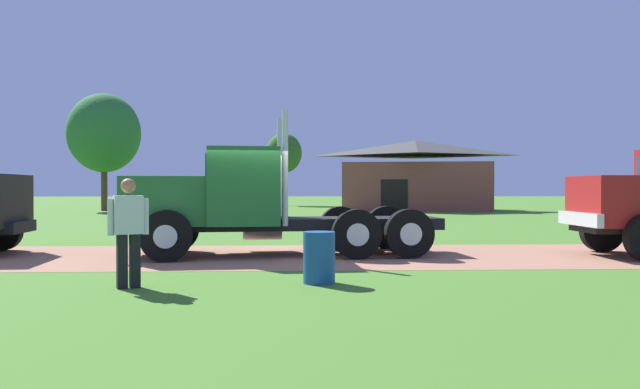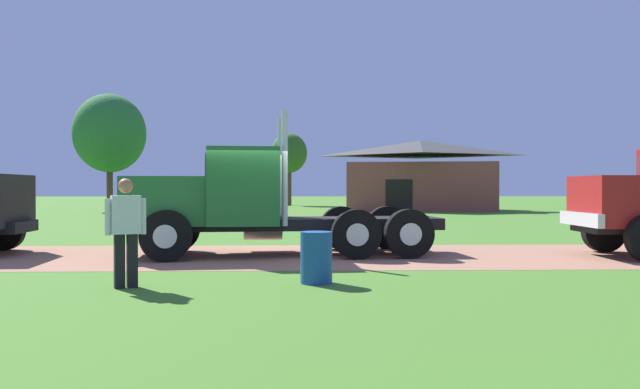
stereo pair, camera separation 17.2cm
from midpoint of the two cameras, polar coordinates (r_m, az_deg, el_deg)
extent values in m
plane|color=#457627|center=(15.06, -6.17, -5.68)|extent=(200.00, 200.00, 0.00)
cube|color=#A06E53|center=(15.05, -6.17, -5.66)|extent=(120.00, 5.41, 0.01)
cube|color=black|center=(15.23, -3.55, -2.70)|extent=(7.74, 2.23, 0.28)
cube|color=#23662D|center=(15.28, -14.22, -0.55)|extent=(2.14, 2.19, 1.15)
cube|color=silver|center=(15.45, -18.03, -2.02)|extent=(0.36, 2.21, 0.32)
cube|color=#23662D|center=(15.17, -7.41, 0.74)|extent=(1.86, 2.44, 1.83)
cube|color=#2D3D4C|center=(15.20, -10.61, 2.11)|extent=(0.22, 1.91, 0.80)
cylinder|color=silver|center=(14.30, -3.59, 2.48)|extent=(0.14, 0.14, 2.69)
cylinder|color=silver|center=(16.12, -4.04, 2.27)|extent=(0.14, 0.14, 2.69)
cylinder|color=silver|center=(16.22, -5.65, -3.27)|extent=(1.04, 0.61, 0.52)
cylinder|color=black|center=(14.16, -14.35, -3.74)|extent=(1.18, 0.40, 1.16)
cylinder|color=silver|center=(14.01, -14.43, -3.79)|extent=(0.52, 0.09, 0.52)
cylinder|color=black|center=(16.44, -13.40, -3.13)|extent=(1.18, 0.40, 1.16)
cylinder|color=silver|center=(16.60, -13.35, -3.10)|extent=(0.52, 0.09, 0.52)
cylinder|color=black|center=(14.59, 7.90, -3.60)|extent=(1.18, 0.40, 1.16)
cylinder|color=silver|center=(14.43, 8.06, -3.65)|extent=(0.52, 0.09, 0.52)
cylinder|color=black|center=(16.81, 5.81, -3.04)|extent=(1.18, 0.40, 1.16)
cylinder|color=silver|center=(16.96, 5.68, -3.00)|extent=(0.52, 0.09, 0.52)
cylinder|color=black|center=(14.31, 3.05, -3.68)|extent=(1.18, 0.40, 1.16)
cylinder|color=silver|center=(14.15, 3.17, -3.73)|extent=(0.52, 0.09, 0.52)
cylinder|color=black|center=(16.56, 1.59, -3.09)|extent=(1.18, 0.40, 1.16)
cylinder|color=silver|center=(16.72, 1.51, -3.05)|extent=(0.52, 0.09, 0.52)
cylinder|color=black|center=(18.28, -27.54, -3.05)|extent=(1.02, 0.37, 1.00)
cylinder|color=silver|center=(18.43, -27.36, -3.02)|extent=(0.45, 0.07, 0.45)
cube|color=maroon|center=(16.45, 25.69, -0.55)|extent=(1.90, 2.00, 1.21)
cube|color=silver|center=(16.06, 22.56, -2.09)|extent=(0.21, 2.15, 0.32)
cylinder|color=black|center=(17.53, 24.31, -3.08)|extent=(1.08, 0.32, 1.07)
cylinder|color=silver|center=(17.68, 24.09, -3.05)|extent=(0.48, 0.05, 0.48)
cube|color=silver|center=(10.66, -17.72, -1.79)|extent=(0.53, 0.43, 0.63)
sphere|color=#B46C4D|center=(10.65, -17.73, 0.77)|extent=(0.24, 0.24, 0.24)
cube|color=black|center=(10.71, -18.24, -5.88)|extent=(0.22, 0.23, 0.89)
cube|color=black|center=(10.74, -17.17, -5.86)|extent=(0.22, 0.23, 0.89)
cylinder|color=silver|center=(10.62, -19.21, -1.98)|extent=(0.10, 0.10, 0.60)
cylinder|color=silver|center=(10.71, -16.24, -1.95)|extent=(0.10, 0.10, 0.60)
cylinder|color=#19478C|center=(10.73, -0.54, -5.83)|extent=(0.55, 0.55, 0.89)
cube|color=brown|center=(45.34, 8.65, 0.71)|extent=(11.02, 7.78, 3.41)
pyramid|color=#3F3F3F|center=(45.43, 8.66, 4.25)|extent=(11.57, 8.16, 1.10)
cube|color=black|center=(42.11, 6.75, -0.11)|extent=(1.79, 0.33, 2.20)
cylinder|color=#513823|center=(46.42, -19.39, 0.73)|extent=(0.44, 0.44, 3.49)
ellipsoid|color=#2C6E32|center=(46.58, -19.41, 5.38)|extent=(5.08, 5.08, 5.58)
cylinder|color=#513823|center=(56.64, -3.45, 0.74)|extent=(0.44, 0.44, 3.50)
ellipsoid|color=#2F5F22|center=(56.73, -3.45, 3.85)|extent=(3.31, 3.31, 3.64)
camera|label=1|loc=(0.09, -90.33, 0.00)|focal=34.67mm
camera|label=2|loc=(0.09, 89.67, 0.00)|focal=34.67mm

